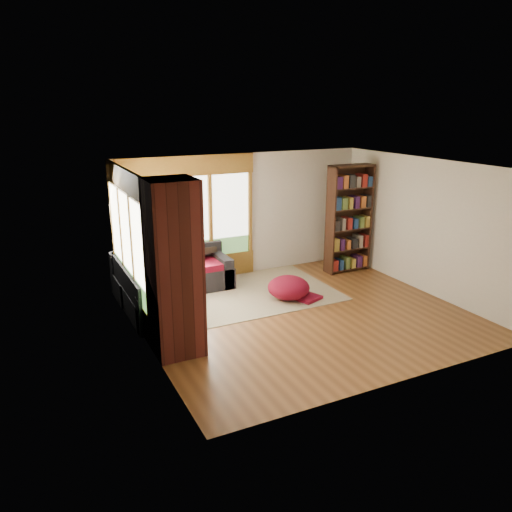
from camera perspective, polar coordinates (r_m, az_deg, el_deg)
name	(u,v)px	position (r m, az deg, el deg)	size (l,w,h in m)	color
floor	(302,314)	(8.93, 5.34, -6.62)	(5.50, 5.50, 0.00)	brown
ceiling	(307,166)	(8.24, 5.84, 10.18)	(5.50, 5.50, 0.00)	white
wall_back	(243,215)	(10.64, -1.49, 4.71)	(5.50, 0.04, 2.60)	silver
wall_front	(408,291)	(6.61, 16.98, -3.86)	(5.50, 0.04, 2.60)	silver
wall_left	(144,266)	(7.48, -12.70, -1.08)	(0.04, 5.00, 2.60)	silver
wall_right	(427,227)	(10.17, 18.92, 3.21)	(0.04, 5.00, 2.60)	silver
windows_back	(190,218)	(10.17, -7.59, 4.27)	(2.82, 0.10, 1.90)	olive
windows_left	(128,242)	(8.60, -14.46, 1.51)	(0.10, 2.62, 1.90)	olive
roller_blind	(118,210)	(9.31, -15.54, 5.13)	(0.03, 0.72, 0.90)	#6E8851
brick_chimney	(174,269)	(7.24, -9.35, -1.49)	(0.70, 0.70, 2.60)	#471914
sectional_sofa	(167,285)	(9.54, -10.14, -3.27)	(2.20, 2.20, 0.80)	black
area_rug	(254,292)	(9.86, -0.21, -4.17)	(3.05, 2.33, 0.01)	beige
bookshelf	(349,219)	(11.02, 10.59, 4.18)	(1.00, 0.33, 2.34)	#371D12
pouf	(289,287)	(9.52, 3.75, -3.56)	(0.80, 0.80, 0.43)	maroon
dog_tan	(170,262)	(9.29, -9.83, -0.66)	(0.98, 1.01, 0.50)	brown
dog_brindle	(172,266)	(9.09, -9.55, -1.17)	(0.78, 0.95, 0.46)	#3B2E1A
throw_pillows	(165,259)	(9.54, -10.31, -0.36)	(1.98, 1.68, 0.45)	black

